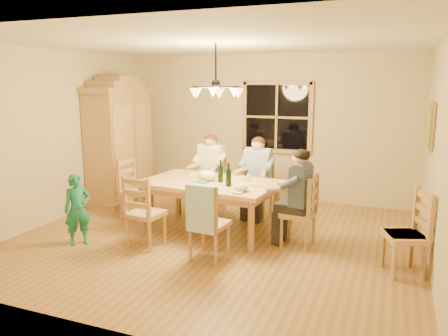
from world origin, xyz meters
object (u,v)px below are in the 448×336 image
at_px(chair_near_left, 146,224).
at_px(chair_spare_front, 404,249).
at_px(adult_woman, 211,163).
at_px(child, 78,210).
at_px(dining_table, 210,188).
at_px(wine_bottle_b, 229,175).
at_px(wine_bottle_a, 220,171).
at_px(armoire, 120,145).
at_px(chair_near_right, 209,235).
at_px(chair_spare_back, 404,247).
at_px(chair_far_right, 257,200).
at_px(chair_end_right, 298,224).
at_px(adult_slate_man, 299,186).
at_px(adult_plaid_man, 258,167).
at_px(chandelier, 216,91).
at_px(chair_end_left, 137,200).
at_px(chair_far_left, 211,194).

distance_m(chair_near_left, chair_spare_front, 3.25).
bearing_deg(adult_woman, child, 68.63).
height_order(dining_table, wine_bottle_b, wine_bottle_b).
xyz_separation_m(child, chair_spare_front, (4.13, 0.60, -0.19)).
bearing_deg(wine_bottle_a, chair_spare_front, -12.79).
bearing_deg(armoire, chair_near_right, -36.22).
bearing_deg(chair_spare_back, chair_spare_front, 160.41).
height_order(chair_far_right, wine_bottle_a, wine_bottle_a).
height_order(chair_end_right, adult_slate_man, adult_slate_man).
relative_size(adult_plaid_man, chair_spare_back, 0.88).
xyz_separation_m(chandelier, wine_bottle_b, (0.15, 0.10, -1.15)).
relative_size(dining_table, chair_end_left, 2.07).
bearing_deg(chandelier, chair_far_right, 78.23).
bearing_deg(wine_bottle_a, adult_woman, 120.79).
bearing_deg(chair_end_left, dining_table, 90.00).
bearing_deg(chair_spare_back, child, 79.65).
xyz_separation_m(chandelier, chair_near_left, (-0.79, -0.59, -1.77)).
distance_m(chandelier, wine_bottle_b, 1.17).
bearing_deg(chair_far_right, chair_near_right, 93.37).
bearing_deg(adult_woman, chair_far_right, -180.00).
distance_m(chandelier, chair_near_right, 1.91).
distance_m(chair_far_right, chair_end_left, 1.96).
distance_m(adult_slate_man, chair_spare_front, 1.49).
xyz_separation_m(chair_end_left, chair_spare_front, (4.01, -0.68, 0.00)).
bearing_deg(chair_spare_front, adult_plaid_man, 34.53).
bearing_deg(chair_spare_back, wine_bottle_a, 59.08).
xyz_separation_m(dining_table, chair_spare_back, (2.67, -0.49, -0.36)).
xyz_separation_m(chair_far_right, adult_woman, (-0.86, 0.08, 0.54)).
relative_size(chandelier, armoire, 0.33).
xyz_separation_m(adult_slate_man, child, (-2.81, -1.03, -0.35)).
relative_size(chandelier, chair_spare_front, 0.78).
bearing_deg(chair_near_right, armoire, 148.99).
bearing_deg(chair_far_right, adult_slate_man, 136.64).
height_order(adult_woman, child, adult_woman).
height_order(adult_slate_man, child, adult_slate_man).
relative_size(chair_far_right, child, 1.01).
bearing_deg(chair_end_left, chair_far_left, 136.74).
bearing_deg(chair_end_left, adult_slate_man, 90.00).
height_order(chair_far_right, chair_near_right, same).
height_order(chandelier, chair_end_left, chandelier).
bearing_deg(chair_end_left, armoire, -128.70).
height_order(dining_table, child, child).
bearing_deg(chair_end_right, chair_spare_front, -102.81).
height_order(wine_bottle_b, child, wine_bottle_b).
bearing_deg(chair_near_right, dining_table, 117.90).
height_order(chair_far_right, chair_end_right, same).
distance_m(chair_far_right, adult_plaid_man, 0.54).
relative_size(dining_table, wine_bottle_a, 6.20).
bearing_deg(adult_plaid_man, chair_far_right, -84.79).
bearing_deg(adult_plaid_man, wine_bottle_a, 76.11).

